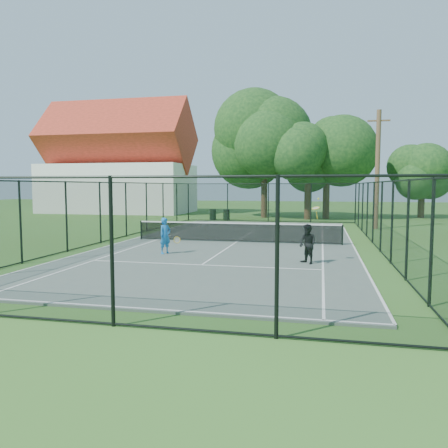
% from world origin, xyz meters
% --- Properties ---
extents(ground, '(120.00, 120.00, 0.00)m').
position_xyz_m(ground, '(0.00, 0.00, 0.00)').
color(ground, '#385F20').
extents(tennis_court, '(11.00, 24.00, 0.06)m').
position_xyz_m(tennis_court, '(0.00, 0.00, 0.03)').
color(tennis_court, '#515F59').
rests_on(tennis_court, ground).
extents(tennis_net, '(10.08, 0.08, 0.95)m').
position_xyz_m(tennis_net, '(0.00, 0.00, 0.58)').
color(tennis_net, black).
rests_on(tennis_net, tennis_court).
extents(fence, '(13.10, 26.10, 3.00)m').
position_xyz_m(fence, '(0.00, 0.00, 1.50)').
color(fence, black).
rests_on(fence, ground).
extents(tree_near_left, '(7.56, 7.56, 9.86)m').
position_xyz_m(tree_near_left, '(-0.92, 17.58, 6.07)').
color(tree_near_left, '#332114').
rests_on(tree_near_left, ground).
extents(tree_near_mid, '(5.89, 5.89, 7.71)m').
position_xyz_m(tree_near_mid, '(2.90, 16.28, 4.75)').
color(tree_near_mid, '#332114').
rests_on(tree_near_mid, ground).
extents(tree_near_right, '(6.02, 6.02, 8.31)m').
position_xyz_m(tree_near_right, '(4.41, 17.51, 5.28)').
color(tree_near_right, '#332114').
rests_on(tree_near_right, ground).
extents(tree_far_right, '(4.53, 4.53, 5.99)m').
position_xyz_m(tree_far_right, '(12.55, 20.19, 3.71)').
color(tree_far_right, '#332114').
rests_on(tree_far_right, ground).
extents(building, '(15.30, 8.15, 11.87)m').
position_xyz_m(building, '(-17.00, 22.00, 4.93)').
color(building, silver).
rests_on(building, ground).
extents(trash_bin_left, '(0.58, 0.58, 0.89)m').
position_xyz_m(trash_bin_left, '(-4.72, 14.06, 0.45)').
color(trash_bin_left, black).
rests_on(trash_bin_left, ground).
extents(trash_bin_right, '(0.58, 0.58, 0.87)m').
position_xyz_m(trash_bin_right, '(-3.57, 14.09, 0.44)').
color(trash_bin_right, black).
rests_on(trash_bin_right, ground).
extents(utility_pole, '(1.40, 0.30, 7.65)m').
position_xyz_m(utility_pole, '(7.51, 9.00, 3.89)').
color(utility_pole, '#4C3823').
rests_on(utility_pole, ground).
extents(player_blue, '(0.87, 0.64, 1.46)m').
position_xyz_m(player_blue, '(-2.12, -4.25, 0.79)').
color(player_blue, blue).
rests_on(player_blue, tennis_court).
extents(player_black, '(0.85, 1.01, 2.31)m').
position_xyz_m(player_black, '(3.57, -5.33, 0.77)').
color(player_black, black).
rests_on(player_black, tennis_court).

